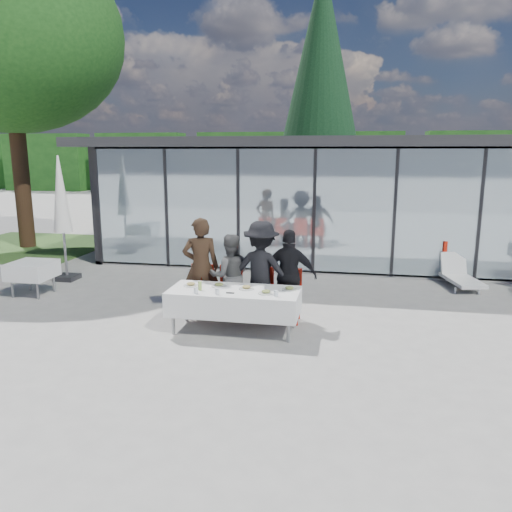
{
  "coord_description": "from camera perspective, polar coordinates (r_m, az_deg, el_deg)",
  "views": [
    {
      "loc": [
        1.96,
        -8.43,
        3.1
      ],
      "look_at": [
        0.09,
        1.2,
        1.03
      ],
      "focal_mm": 35.0,
      "sensor_mm": 36.0,
      "label": 1
    }
  ],
  "objects": [
    {
      "name": "diner_b",
      "position": [
        9.4,
        -3.01,
        -2.28
      ],
      "size": [
        0.98,
        0.98,
        1.59
      ],
      "primitive_type": "imported",
      "rotation": [
        0.0,
        0.0,
        3.46
      ],
      "color": "#525252",
      "rests_on": "ground"
    },
    {
      "name": "plate_a",
      "position": [
        8.94,
        -7.45,
        -3.25
      ],
      "size": [
        0.27,
        0.27,
        0.07
      ],
      "color": "silver",
      "rests_on": "dining_table"
    },
    {
      "name": "market_umbrella",
      "position": [
        12.79,
        -21.38,
        5.83
      ],
      "size": [
        0.5,
        0.5,
        3.0
      ],
      "color": "black",
      "rests_on": "ground"
    },
    {
      "name": "diner_chair_a",
      "position": [
        9.61,
        -6.27,
        -3.61
      ],
      "size": [
        0.44,
        0.44,
        0.97
      ],
      "color": "#B41B0C",
      "rests_on": "ground"
    },
    {
      "name": "treeline",
      "position": [
        36.66,
        4.83,
        10.49
      ],
      "size": [
        62.5,
        2.0,
        4.4
      ],
      "color": "#153E13",
      "rests_on": "ground"
    },
    {
      "name": "diner_chair_c",
      "position": [
        9.34,
        0.6,
        -4.0
      ],
      "size": [
        0.44,
        0.44,
        0.97
      ],
      "color": "#B41B0C",
      "rests_on": "ground"
    },
    {
      "name": "plate_extra",
      "position": [
        8.4,
        1.14,
        -4.16
      ],
      "size": [
        0.27,
        0.27,
        0.07
      ],
      "color": "silver",
      "rests_on": "dining_table"
    },
    {
      "name": "spare_chair_b",
      "position": [
        13.06,
        20.9,
        -0.18
      ],
      "size": [
        0.61,
        0.61,
        0.97
      ],
      "color": "#B41B0C",
      "rests_on": "ground"
    },
    {
      "name": "plate_c",
      "position": [
        8.67,
        -1.1,
        -3.65
      ],
      "size": [
        0.27,
        0.27,
        0.07
      ],
      "color": "silver",
      "rests_on": "dining_table"
    },
    {
      "name": "drinking_glasses",
      "position": [
        8.35,
        -3.06,
        -4.09
      ],
      "size": [
        1.42,
        0.17,
        0.1
      ],
      "color": "silver",
      "rests_on": "dining_table"
    },
    {
      "name": "deciduous_tree",
      "position": [
        18.14,
        -26.48,
        21.5
      ],
      "size": [
        7.04,
        6.4,
        9.38
      ],
      "color": "#382316",
      "rests_on": "ground"
    },
    {
      "name": "diner_a",
      "position": [
        9.52,
        -6.32,
        -1.24
      ],
      "size": [
        0.86,
        0.86,
        1.89
      ],
      "primitive_type": "imported",
      "rotation": [
        0.0,
        0.0,
        3.43
      ],
      "color": "#332216",
      "rests_on": "ground"
    },
    {
      "name": "plate_b",
      "position": [
        8.86,
        -4.24,
        -3.33
      ],
      "size": [
        0.27,
        0.27,
        0.07
      ],
      "color": "silver",
      "rests_on": "dining_table"
    },
    {
      "name": "ground",
      "position": [
        9.19,
        -2.01,
        -7.79
      ],
      "size": [
        90.0,
        90.0,
        0.0
      ],
      "primitive_type": "plane",
      "color": "gray",
      "rests_on": "ground"
    },
    {
      "name": "spare_table_left",
      "position": [
        11.9,
        -24.22,
        -1.49
      ],
      "size": [
        0.86,
        0.86,
        0.74
      ],
      "color": "white",
      "rests_on": "ground"
    },
    {
      "name": "lounger",
      "position": [
        12.58,
        22.24,
        -2.04
      ],
      "size": [
        0.88,
        1.43,
        0.72
      ],
      "color": "white",
      "rests_on": "ground"
    },
    {
      "name": "diner_c",
      "position": [
        9.25,
        0.61,
        -1.68
      ],
      "size": [
        1.33,
        1.33,
        1.85
      ],
      "primitive_type": "imported",
      "rotation": [
        0.0,
        0.0,
        3.02
      ],
      "color": "black",
      "rests_on": "ground"
    },
    {
      "name": "plate_d",
      "position": [
        8.63,
        3.85,
        -3.74
      ],
      "size": [
        0.27,
        0.27,
        0.07
      ],
      "color": "silver",
      "rests_on": "dining_table"
    },
    {
      "name": "conifer_tree",
      "position": [
        21.67,
        7.43,
        19.5
      ],
      "size": [
        4.0,
        4.0,
        10.5
      ],
      "color": "#382316",
      "rests_on": "ground"
    },
    {
      "name": "diner_chair_b",
      "position": [
        9.47,
        -3.0,
        -3.8
      ],
      "size": [
        0.44,
        0.44,
        0.97
      ],
      "color": "#B41B0C",
      "rests_on": "ground"
    },
    {
      "name": "folded_eyeglasses",
      "position": [
        8.43,
        -2.97,
        -4.23
      ],
      "size": [
        0.14,
        0.03,
        0.01
      ],
      "primitive_type": "cube",
      "color": "black",
      "rests_on": "dining_table"
    },
    {
      "name": "dining_table",
      "position": [
        8.71,
        -2.5,
        -5.21
      ],
      "size": [
        2.26,
        0.96,
        0.75
      ],
      "color": "white",
      "rests_on": "ground"
    },
    {
      "name": "grass_patch",
      "position": [
        18.09,
        -24.59,
        1.0
      ],
      "size": [
        5.0,
        5.0,
        0.02
      ],
      "primitive_type": "cube",
      "color": "#385926",
      "rests_on": "ground"
    },
    {
      "name": "diner_chair_d",
      "position": [
        9.27,
        3.82,
        -4.16
      ],
      "size": [
        0.44,
        0.44,
        0.97
      ],
      "color": "#B41B0C",
      "rests_on": "ground"
    },
    {
      "name": "diner_d",
      "position": [
        9.19,
        3.85,
        -2.25
      ],
      "size": [
        1.01,
        1.01,
        1.71
      ],
      "primitive_type": "imported",
      "rotation": [
        0.0,
        0.0,
        3.13
      ],
      "color": "black",
      "rests_on": "ground"
    },
    {
      "name": "juice_bottle",
      "position": [
        8.65,
        -6.43,
        -3.41
      ],
      "size": [
        0.06,
        0.06,
        0.15
      ],
      "primitive_type": "cylinder",
      "color": "#98BD4F",
      "rests_on": "dining_table"
    },
    {
      "name": "pavilion",
      "position": [
        16.62,
        11.22,
        8.42
      ],
      "size": [
        14.8,
        8.8,
        3.44
      ],
      "color": "gray",
      "rests_on": "ground"
    }
  ]
}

